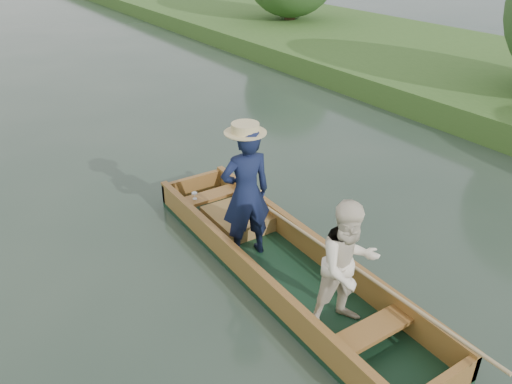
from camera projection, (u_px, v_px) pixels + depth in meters
ground at (281, 274)px, 6.51m from camera, size 120.00×120.00×0.00m
punt at (285, 241)px, 6.14m from camera, size 1.12×5.33×1.92m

